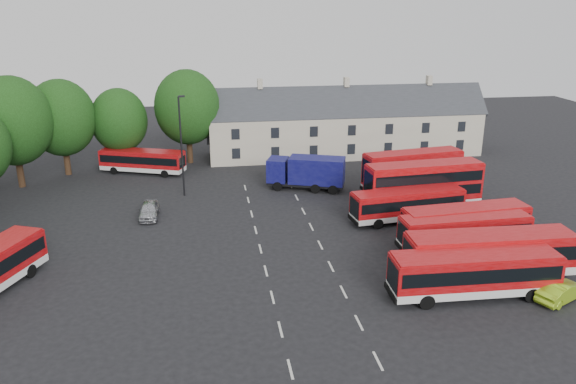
% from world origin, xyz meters
% --- Properties ---
extents(ground, '(140.00, 140.00, 0.00)m').
position_xyz_m(ground, '(0.00, 0.00, 0.00)').
color(ground, black).
rests_on(ground, ground).
extents(lane_markings, '(5.15, 33.80, 0.01)m').
position_xyz_m(lane_markings, '(2.50, 2.00, 0.01)').
color(lane_markings, beige).
rests_on(lane_markings, ground).
extents(treeline, '(29.92, 32.59, 12.01)m').
position_xyz_m(treeline, '(-20.74, 19.36, 6.68)').
color(treeline, black).
rests_on(treeline, ground).
extents(terrace_houses, '(35.70, 7.13, 10.06)m').
position_xyz_m(terrace_houses, '(14.00, 30.00, 3.86)').
color(terrace_houses, beige).
rests_on(terrace_houses, ground).
extents(bus_row_a, '(11.47, 2.95, 3.22)m').
position_xyz_m(bus_row_a, '(13.51, -7.96, 1.94)').
color(bus_row_a, silver).
rests_on(bus_row_a, ground).
extents(bus_row_b, '(12.32, 3.24, 3.46)m').
position_xyz_m(bus_row_b, '(15.93, -5.46, 2.08)').
color(bus_row_b, silver).
rests_on(bus_row_b, ground).
extents(bus_row_c, '(10.63, 2.78, 2.98)m').
position_xyz_m(bus_row_c, '(16.24, -0.68, 1.79)').
color(bus_row_c, silver).
rests_on(bus_row_c, ground).
extents(bus_row_d, '(10.92, 3.31, 3.04)m').
position_xyz_m(bus_row_d, '(17.16, 1.09, 1.83)').
color(bus_row_d, silver).
rests_on(bus_row_d, ground).
extents(bus_row_e, '(10.67, 3.63, 2.96)m').
position_xyz_m(bus_row_e, '(13.96, 6.14, 1.78)').
color(bus_row_e, silver).
rests_on(bus_row_e, ground).
extents(bus_dd_south, '(11.46, 3.49, 4.63)m').
position_xyz_m(bus_dd_south, '(16.49, 8.92, 2.64)').
color(bus_dd_south, silver).
rests_on(bus_dd_south, ground).
extents(bus_dd_north, '(10.84, 3.97, 4.35)m').
position_xyz_m(bus_dd_north, '(17.37, 14.19, 2.47)').
color(bus_dd_north, silver).
rests_on(bus_dd_north, ground).
extents(bus_north, '(10.05, 5.53, 2.79)m').
position_xyz_m(bus_north, '(-11.40, 25.10, 1.68)').
color(bus_north, silver).
rests_on(bus_north, ground).
extents(box_truck, '(8.51, 5.14, 3.56)m').
position_xyz_m(box_truck, '(6.54, 16.48, 2.00)').
color(box_truck, black).
rests_on(box_truck, ground).
extents(silver_car, '(1.74, 4.24, 1.44)m').
position_xyz_m(silver_car, '(-9.53, 10.56, 0.72)').
color(silver_car, '#B4B6BC').
rests_on(silver_car, ground).
extents(lime_car, '(4.32, 3.10, 1.35)m').
position_xyz_m(lime_car, '(19.21, -9.30, 0.68)').
color(lime_car, '#8DB91C').
rests_on(lime_car, ground).
extents(lamppost, '(0.72, 0.36, 10.40)m').
position_xyz_m(lamppost, '(-6.42, 16.35, 5.55)').
color(lamppost, black).
rests_on(lamppost, ground).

